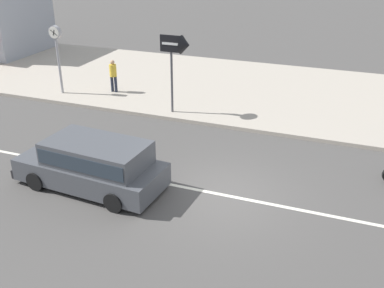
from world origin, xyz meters
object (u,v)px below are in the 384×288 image
street_clock (57,44)px  pedestrian_mid_kerb (113,74)px  minivan_dark_grey_0 (93,163)px  arrow_signboard (182,49)px

street_clock → pedestrian_mid_kerb: street_clock is taller
minivan_dark_grey_0 → pedestrian_mid_kerb: size_ratio=3.08×
street_clock → pedestrian_mid_kerb: size_ratio=2.05×
pedestrian_mid_kerb → arrow_signboard: bearing=-19.9°
minivan_dark_grey_0 → pedestrian_mid_kerb: (-3.87, 7.99, 0.22)m
arrow_signboard → pedestrian_mid_kerb: bearing=160.1°
pedestrian_mid_kerb → minivan_dark_grey_0: bearing=-64.2°
minivan_dark_grey_0 → street_clock: size_ratio=1.50×
minivan_dark_grey_0 → arrow_signboard: bearing=87.0°
arrow_signboard → pedestrian_mid_kerb: 4.86m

